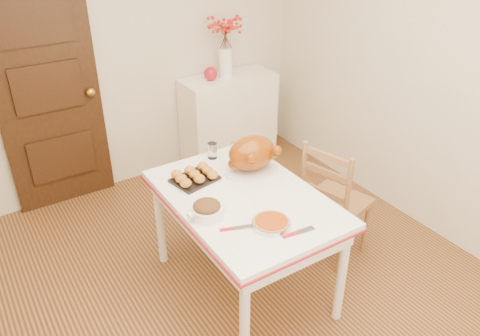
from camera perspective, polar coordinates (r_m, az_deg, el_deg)
floor at (r=3.49m, az=0.87°, el=-15.21°), size 3.50×4.00×0.00m
wall_back at (r=4.44m, az=-13.72°, el=13.10°), size 3.50×0.00×2.50m
wall_right at (r=3.93m, az=23.18°, el=9.35°), size 0.00×4.00×2.50m
door_back at (r=4.32m, az=-21.97°, el=8.20°), size 0.85×0.06×2.06m
sideboard at (r=4.90m, az=-1.38°, el=5.70°), size 0.93×0.41×0.93m
kitchen_table at (r=3.31m, az=0.47°, el=-9.00°), size 0.90×1.31×0.79m
chair_oak at (r=3.65m, az=11.40°, el=-3.70°), size 0.53×0.53×0.98m
berry_vase at (r=4.63m, az=-1.76°, el=14.27°), size 0.30×0.30×0.59m
apple at (r=4.62m, az=-3.54°, el=11.20°), size 0.13×0.13×0.13m
turkey_platter at (r=3.29m, az=1.43°, el=1.59°), size 0.47×0.42×0.26m
pumpkin_pie at (r=2.81m, az=3.77°, el=-6.48°), size 0.29×0.29×0.05m
stuffing_dish at (r=2.87m, az=-3.98°, el=-4.94°), size 0.25×0.20×0.10m
rolls_tray at (r=3.23m, az=-5.46°, el=-0.91°), size 0.33×0.28×0.08m
pie_server at (r=2.77m, az=7.02°, el=-7.61°), size 0.21×0.08×0.01m
carving_knife at (r=2.79m, az=-0.15°, el=-7.13°), size 0.23×0.13×0.01m
drinking_glass at (r=3.49m, az=-3.34°, el=2.09°), size 0.08×0.08×0.12m
shaker_pair at (r=3.57m, az=-0.42°, el=2.51°), size 0.10×0.05×0.09m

